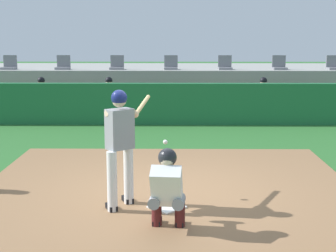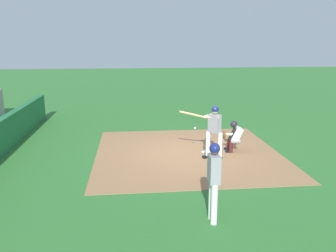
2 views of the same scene
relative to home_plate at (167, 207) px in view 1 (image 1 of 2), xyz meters
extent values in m
plane|color=#2D6B2D|center=(0.00, 0.80, -0.02)|extent=(80.00, 80.00, 0.00)
cube|color=#936B47|center=(0.00, 0.80, -0.02)|extent=(6.40, 6.40, 0.01)
cube|color=white|center=(0.00, 0.00, 0.00)|extent=(0.62, 0.62, 0.02)
cylinder|color=silver|center=(-0.81, -0.15, 0.44)|extent=(0.15, 0.15, 0.92)
cylinder|color=silver|center=(-0.59, 0.21, 0.44)|extent=(0.15, 0.15, 0.92)
cube|color=gray|center=(-0.70, 0.03, 1.20)|extent=(0.45, 0.42, 0.60)
sphere|color=beige|center=(-0.70, 0.03, 1.63)|extent=(0.21, 0.21, 0.21)
sphere|color=navy|center=(-0.70, 0.03, 1.66)|extent=(0.24, 0.24, 0.24)
cylinder|color=beige|center=(-0.68, 0.14, 1.41)|extent=(0.48, 0.46, 0.18)
cylinder|color=beige|center=(-0.50, 0.22, 1.41)|extent=(0.14, 0.26, 0.17)
cylinder|color=tan|center=(-0.41, 0.74, 1.45)|extent=(0.22, 0.84, 0.24)
cube|color=black|center=(-0.83, -0.09, 0.02)|extent=(0.22, 0.29, 0.09)
cube|color=black|center=(-0.62, 0.27, 0.02)|extent=(0.22, 0.29, 0.09)
cylinder|color=gray|center=(-0.14, -0.87, 0.40)|extent=(0.19, 0.33, 0.16)
cylinder|color=#4C1919|center=(-0.13, -0.72, 0.19)|extent=(0.14, 0.14, 0.42)
cube|color=black|center=(-0.12, -0.66, 0.02)|extent=(0.13, 0.25, 0.08)
cylinder|color=gray|center=(0.17, -0.90, 0.40)|extent=(0.19, 0.33, 0.16)
cylinder|color=#4C1919|center=(0.19, -0.75, 0.19)|extent=(0.14, 0.14, 0.42)
cube|color=black|center=(0.19, -0.69, 0.02)|extent=(0.13, 0.25, 0.08)
cube|color=white|center=(0.01, -0.94, 0.62)|extent=(0.44, 0.47, 0.57)
cube|color=#2D2D33|center=(0.02, -0.82, 0.62)|extent=(0.40, 0.29, 0.45)
sphere|color=beige|center=(0.02, -0.86, 0.96)|extent=(0.21, 0.21, 0.21)
sphere|color=#232328|center=(0.02, -0.84, 0.98)|extent=(0.25, 0.25, 0.25)
cylinder|color=beige|center=(-0.01, -0.71, 0.62)|extent=(0.14, 0.46, 0.10)
ellipsoid|color=brown|center=(-0.03, -0.48, 0.62)|extent=(0.29, 0.15, 0.30)
sphere|color=white|center=(-0.03, 0.56, 0.89)|extent=(0.07, 0.07, 0.07)
cube|color=#1E6638|center=(0.00, 7.30, 0.58)|extent=(13.00, 0.30, 1.20)
cube|color=olive|center=(0.00, 8.30, 0.20)|extent=(11.80, 0.44, 0.45)
cylinder|color=#939399|center=(-4.12, 8.05, 0.47)|extent=(0.15, 0.40, 0.15)
cylinder|color=#939399|center=(-4.12, 7.85, 0.20)|extent=(0.13, 0.13, 0.45)
cube|color=maroon|center=(-4.12, 7.80, 0.02)|extent=(0.11, 0.24, 0.08)
cylinder|color=#939399|center=(-3.86, 8.05, 0.47)|extent=(0.15, 0.40, 0.15)
cylinder|color=#939399|center=(-3.86, 7.85, 0.20)|extent=(0.13, 0.13, 0.45)
cube|color=maroon|center=(-3.86, 7.80, 0.02)|extent=(0.11, 0.24, 0.08)
cube|color=white|center=(-3.99, 8.27, 0.74)|extent=(0.36, 0.22, 0.54)
sphere|color=#996B4C|center=(-3.99, 8.27, 1.13)|extent=(0.20, 0.20, 0.20)
sphere|color=black|center=(-3.99, 8.27, 1.17)|extent=(0.22, 0.22, 0.22)
cylinder|color=#996B4C|center=(-4.19, 8.13, 0.63)|extent=(0.09, 0.41, 0.22)
cylinder|color=#996B4C|center=(-3.79, 8.13, 0.63)|extent=(0.09, 0.41, 0.22)
cylinder|color=#939399|center=(-2.03, 8.05, 0.47)|extent=(0.15, 0.40, 0.15)
cylinder|color=#939399|center=(-2.03, 7.85, 0.20)|extent=(0.13, 0.13, 0.45)
cube|color=maroon|center=(-2.03, 7.80, 0.02)|extent=(0.11, 0.24, 0.08)
cylinder|color=#939399|center=(-1.77, 8.05, 0.47)|extent=(0.15, 0.40, 0.15)
cylinder|color=#939399|center=(-1.77, 7.85, 0.20)|extent=(0.13, 0.13, 0.45)
cube|color=maroon|center=(-1.77, 7.80, 0.02)|extent=(0.11, 0.24, 0.08)
cube|color=white|center=(-1.90, 8.27, 0.74)|extent=(0.36, 0.22, 0.54)
sphere|color=beige|center=(-1.90, 8.27, 1.13)|extent=(0.20, 0.20, 0.20)
sphere|color=black|center=(-1.90, 8.27, 1.17)|extent=(0.22, 0.22, 0.22)
cylinder|color=beige|center=(-2.10, 8.13, 0.63)|extent=(0.09, 0.41, 0.22)
cylinder|color=beige|center=(-1.70, 8.13, 0.63)|extent=(0.09, 0.41, 0.22)
cylinder|color=#939399|center=(2.73, 8.05, 0.47)|extent=(0.15, 0.40, 0.15)
cylinder|color=#939399|center=(2.73, 7.85, 0.20)|extent=(0.13, 0.13, 0.45)
cube|color=maroon|center=(2.73, 7.80, 0.02)|extent=(0.11, 0.24, 0.08)
cylinder|color=#939399|center=(2.99, 8.05, 0.47)|extent=(0.15, 0.40, 0.15)
cylinder|color=#939399|center=(2.99, 7.85, 0.20)|extent=(0.13, 0.13, 0.45)
cube|color=maroon|center=(2.99, 7.80, 0.02)|extent=(0.11, 0.24, 0.08)
cube|color=white|center=(2.86, 8.27, 0.74)|extent=(0.36, 0.22, 0.54)
sphere|color=beige|center=(2.86, 8.27, 1.13)|extent=(0.20, 0.20, 0.20)
sphere|color=black|center=(2.86, 8.27, 1.17)|extent=(0.22, 0.22, 0.22)
cylinder|color=beige|center=(2.66, 8.13, 0.63)|extent=(0.09, 0.41, 0.22)
cylinder|color=beige|center=(3.06, 8.13, 0.63)|extent=(0.09, 0.41, 0.22)
cube|color=#9E9E99|center=(0.00, 11.70, 0.68)|extent=(15.00, 4.40, 1.40)
cube|color=slate|center=(-5.57, 10.10, 1.42)|extent=(0.46, 0.46, 0.08)
cube|color=slate|center=(-5.57, 10.30, 1.66)|extent=(0.46, 0.06, 0.40)
cube|color=slate|center=(-3.71, 10.10, 1.42)|extent=(0.46, 0.46, 0.08)
cube|color=slate|center=(-3.71, 10.30, 1.66)|extent=(0.46, 0.06, 0.40)
cube|color=slate|center=(-1.86, 10.10, 1.42)|extent=(0.46, 0.46, 0.08)
cube|color=slate|center=(-1.86, 10.30, 1.66)|extent=(0.46, 0.06, 0.40)
cube|color=slate|center=(0.00, 10.10, 1.42)|extent=(0.46, 0.46, 0.08)
cube|color=slate|center=(0.00, 10.30, 1.66)|extent=(0.46, 0.06, 0.40)
cube|color=slate|center=(1.86, 10.10, 1.42)|extent=(0.46, 0.46, 0.08)
cube|color=slate|center=(1.86, 10.30, 1.66)|extent=(0.46, 0.06, 0.40)
cube|color=slate|center=(3.71, 10.10, 1.42)|extent=(0.46, 0.46, 0.08)
cube|color=slate|center=(3.71, 10.30, 1.66)|extent=(0.46, 0.06, 0.40)
cube|color=slate|center=(5.57, 10.10, 1.42)|extent=(0.46, 0.46, 0.08)
cube|color=slate|center=(5.57, 10.30, 1.66)|extent=(0.46, 0.06, 0.40)
camera|label=1|loc=(0.10, -7.37, 2.59)|focal=54.45mm
camera|label=2|loc=(-11.60, 2.73, 3.82)|focal=37.24mm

